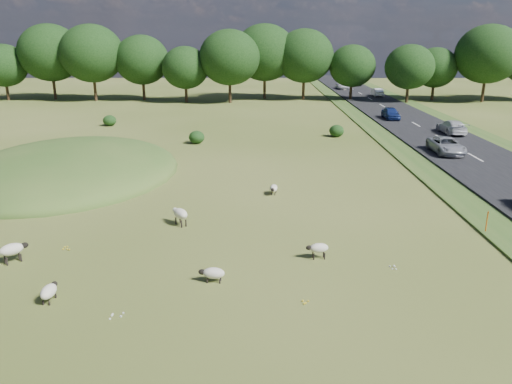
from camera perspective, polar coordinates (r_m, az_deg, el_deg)
ground at (r=45.05m, az=-2.50°, el=4.88°), size 160.00×160.00×0.00m
mound at (r=39.80m, az=-20.58°, el=2.08°), size 16.00×20.00×4.00m
road at (r=57.65m, az=18.40°, el=6.90°), size 8.00×150.00×0.25m
treeline at (r=79.49m, az=-2.19°, el=15.08°), size 96.28×14.66×11.70m
shrubs at (r=51.97m, az=-5.30°, el=7.19°), size 26.26×11.22×1.22m
marker_post at (r=28.27m, az=24.86°, el=-3.18°), size 0.06×0.06×1.20m
sheep_0 at (r=23.01m, az=7.14°, el=-6.38°), size 1.07×0.54×0.76m
sheep_1 at (r=24.95m, az=-26.06°, el=-5.91°), size 1.19×1.14×0.91m
sheep_2 at (r=21.01m, az=-22.59°, el=-10.42°), size 0.55×1.16×0.66m
sheep_3 at (r=32.07m, az=2.02°, el=0.42°), size 0.62×1.12×0.63m
sheep_4 at (r=20.92m, az=-4.95°, el=-9.22°), size 1.12×0.56×0.64m
sheep_5 at (r=27.05m, az=-8.67°, el=-2.46°), size 1.12×1.28×0.94m
car_0 at (r=86.26m, az=13.69°, el=11.03°), size 1.41×4.04×1.33m
car_1 at (r=45.33m, az=20.93°, el=5.00°), size 2.19×4.75×1.32m
car_2 at (r=97.20m, az=9.85°, el=11.90°), size 2.06×4.47×1.24m
car_3 at (r=62.61m, az=15.15°, el=8.70°), size 1.62×4.04×1.38m
car_6 at (r=54.91m, az=21.48°, el=6.95°), size 1.91×4.70×1.36m
car_7 at (r=104.23m, az=11.37°, el=12.18°), size 1.75×4.30×1.25m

